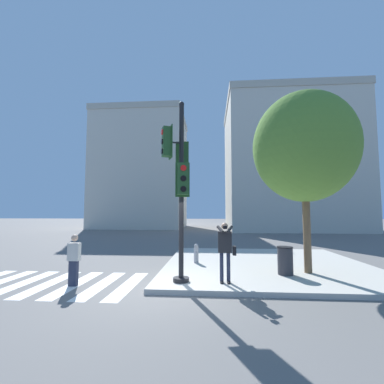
{
  "coord_description": "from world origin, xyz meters",
  "views": [
    {
      "loc": [
        1.32,
        -7.43,
        2.2
      ],
      "look_at": [
        0.71,
        0.56,
        2.84
      ],
      "focal_mm": 24.0,
      "sensor_mm": 36.0,
      "label": 1
    }
  ],
  "objects_px": {
    "person_photographer": "(225,247)",
    "fire_hydrant": "(196,253)",
    "traffic_signal_pole": "(179,176)",
    "pedestrian_distant": "(74,259)",
    "street_tree": "(304,147)",
    "trash_bin": "(285,261)"
  },
  "relations": [
    {
      "from": "traffic_signal_pole",
      "to": "fire_hydrant",
      "type": "height_order",
      "value": "traffic_signal_pole"
    },
    {
      "from": "traffic_signal_pole",
      "to": "fire_hydrant",
      "type": "distance_m",
      "value": 4.04
    },
    {
      "from": "traffic_signal_pole",
      "to": "pedestrian_distant",
      "type": "height_order",
      "value": "traffic_signal_pole"
    },
    {
      "from": "pedestrian_distant",
      "to": "trash_bin",
      "type": "distance_m",
      "value": 6.72
    },
    {
      "from": "person_photographer",
      "to": "fire_hydrant",
      "type": "xyz_separation_m",
      "value": [
        -1.04,
        2.89,
        -0.66
      ]
    },
    {
      "from": "person_photographer",
      "to": "pedestrian_distant",
      "type": "relative_size",
      "value": 1.14
    },
    {
      "from": "traffic_signal_pole",
      "to": "pedestrian_distant",
      "type": "bearing_deg",
      "value": -177.66
    },
    {
      "from": "pedestrian_distant",
      "to": "street_tree",
      "type": "xyz_separation_m",
      "value": [
        7.45,
        1.61,
        3.7
      ]
    },
    {
      "from": "fire_hydrant",
      "to": "trash_bin",
      "type": "relative_size",
      "value": 0.84
    },
    {
      "from": "person_photographer",
      "to": "fire_hydrant",
      "type": "height_order",
      "value": "person_photographer"
    },
    {
      "from": "person_photographer",
      "to": "fire_hydrant",
      "type": "bearing_deg",
      "value": 109.76
    },
    {
      "from": "street_tree",
      "to": "fire_hydrant",
      "type": "relative_size",
      "value": 8.22
    },
    {
      "from": "traffic_signal_pole",
      "to": "trash_bin",
      "type": "distance_m",
      "value": 4.5
    },
    {
      "from": "traffic_signal_pole",
      "to": "fire_hydrant",
      "type": "bearing_deg",
      "value": 83.07
    },
    {
      "from": "street_tree",
      "to": "pedestrian_distant",
      "type": "bearing_deg",
      "value": -167.8
    },
    {
      "from": "fire_hydrant",
      "to": "person_photographer",
      "type": "bearing_deg",
      "value": -70.24
    },
    {
      "from": "traffic_signal_pole",
      "to": "trash_bin",
      "type": "xyz_separation_m",
      "value": [
        3.42,
        1.14,
        -2.7
      ]
    },
    {
      "from": "person_photographer",
      "to": "pedestrian_distant",
      "type": "bearing_deg",
      "value": -178.08
    },
    {
      "from": "pedestrian_distant",
      "to": "trash_bin",
      "type": "xyz_separation_m",
      "value": [
        6.59,
        1.27,
        -0.2
      ]
    },
    {
      "from": "traffic_signal_pole",
      "to": "pedestrian_distant",
      "type": "relative_size",
      "value": 3.63
    },
    {
      "from": "traffic_signal_pole",
      "to": "person_photographer",
      "type": "distance_m",
      "value": 2.53
    },
    {
      "from": "person_photographer",
      "to": "street_tree",
      "type": "relative_size",
      "value": 0.28
    }
  ]
}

